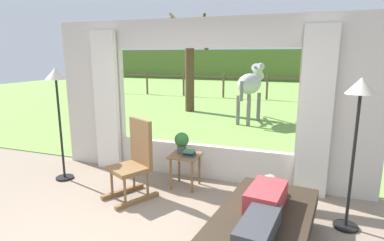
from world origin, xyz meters
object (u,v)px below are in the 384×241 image
object	(u,v)px
floor_lamp_left	(57,90)
side_table	(185,160)
floor_lamp_right	(359,109)
horse	(251,84)
recliner_sofa	(263,231)
reclining_person	(264,206)
book_stack	(189,153)
potted_plant	(182,141)
pasture_tree	(190,62)
rocking_chair	(135,160)

from	to	relation	value
floor_lamp_left	side_table	bearing A→B (deg)	10.48
side_table	floor_lamp_right	size ratio (longest dim) A/B	0.29
floor_lamp_left	horse	world-z (taller)	floor_lamp_left
floor_lamp_right	recliner_sofa	bearing A→B (deg)	-138.35
reclining_person	side_table	bearing A→B (deg)	143.12
book_stack	recliner_sofa	bearing A→B (deg)	-43.36
side_table	horse	xyz separation A→B (m)	(0.16, 4.95, 0.73)
reclining_person	side_table	xyz separation A→B (m)	(-1.32, 1.27, -0.10)
potted_plant	floor_lamp_right	xyz separation A→B (m)	(2.28, -0.51, 0.72)
potted_plant	floor_lamp_left	bearing A→B (deg)	-167.36
floor_lamp_right	pasture_tree	bearing A→B (deg)	123.56
potted_plant	pasture_tree	distance (m)	6.45
rocking_chair	side_table	distance (m)	0.78
floor_lamp_right	horse	distance (m)	5.78
side_table	potted_plant	xyz separation A→B (m)	(-0.08, 0.06, 0.28)
horse	book_stack	bearing A→B (deg)	-79.45
floor_lamp_left	rocking_chair	bearing A→B (deg)	-6.86
reclining_person	potted_plant	world-z (taller)	potted_plant
floor_lamp_right	floor_lamp_left	bearing A→B (deg)	178.91
rocking_chair	floor_lamp_right	world-z (taller)	floor_lamp_right
floor_lamp_left	floor_lamp_right	distance (m)	4.18
reclining_person	floor_lamp_left	distance (m)	3.56
reclining_person	side_table	distance (m)	1.84
side_table	horse	world-z (taller)	horse
side_table	reclining_person	bearing A→B (deg)	-43.92
floor_lamp_left	pasture_tree	size ratio (longest dim) A/B	0.53
book_stack	floor_lamp_right	bearing A→B (deg)	-10.53
potted_plant	book_stack	bearing A→B (deg)	-34.88
floor_lamp_right	potted_plant	bearing A→B (deg)	167.44
recliner_sofa	side_table	distance (m)	1.81
potted_plant	floor_lamp_left	world-z (taller)	floor_lamp_left
reclining_person	rocking_chair	distance (m)	2.01
recliner_sofa	floor_lamp_right	size ratio (longest dim) A/B	1.02
book_stack	floor_lamp_left	distance (m)	2.28
horse	potted_plant	bearing A→B (deg)	-81.39
horse	side_table	bearing A→B (deg)	-80.44
potted_plant	pasture_tree	xyz separation A→B (m)	(-2.06, 6.02, 1.04)
recliner_sofa	potted_plant	distance (m)	1.96
potted_plant	floor_lamp_left	xyz separation A→B (m)	(-1.91, -0.43, 0.75)
floor_lamp_left	floor_lamp_right	xyz separation A→B (m)	(4.18, -0.08, -0.03)
potted_plant	pasture_tree	size ratio (longest dim) A/B	0.09
floor_lamp_right	side_table	bearing A→B (deg)	168.49
floor_lamp_left	pasture_tree	bearing A→B (deg)	91.32
rocking_chair	horse	world-z (taller)	horse
rocking_chair	floor_lamp_left	xyz separation A→B (m)	(-1.43, 0.17, 0.91)
book_stack	floor_lamp_right	distance (m)	2.31
recliner_sofa	potted_plant	size ratio (longest dim) A/B	5.62
recliner_sofa	horse	size ratio (longest dim) A/B	0.99
side_table	book_stack	bearing A→B (deg)	-32.90
reclining_person	potted_plant	size ratio (longest dim) A/B	4.49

